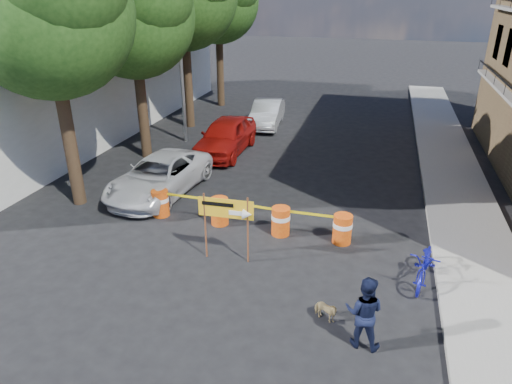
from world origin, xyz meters
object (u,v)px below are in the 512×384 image
Objects in this scene: detour_sign at (233,214)px; pedestrian at (364,312)px; barrel_far_left at (160,202)px; suv_white at (159,176)px; barrel_mid_left at (220,211)px; bicycle at (428,249)px; sedan_silver at (267,113)px; barrel_far_right at (342,228)px; sedan_red at (226,136)px; barrel_mid_right at (281,221)px; dog at (325,311)px.

pedestrian is at bearing -35.79° from detour_sign.
barrel_far_left is 1.83m from suv_white.
barrel_mid_left is 0.45× the size of bicycle.
detour_sign is 0.47× the size of sedan_silver.
sedan_red is (-5.95, 6.70, 0.33)m from barrel_far_right.
barrel_mid_right is at bearing 60.25° from detour_sign.
sedan_silver is at bearing 85.43° from suv_white.
detour_sign is at bearing -31.42° from barrel_far_left.
barrel_far_right is 8.97m from sedan_red.
barrel_mid_right is at bearing -2.48° from barrel_far_left.
barrel_mid_right is 1.43× the size of dog.
bicycle reaches higher than barrel_mid_left.
barrel_mid_left is at bearing 177.00° from bicycle.
bicycle reaches higher than detour_sign.
pedestrian is at bearing -32.47° from barrel_far_left.
sedan_red is (0.87, 4.90, 0.12)m from suv_white.
barrel_mid_left is 0.53× the size of pedestrian.
sedan_red is at bearing 107.30° from barrel_mid_left.
pedestrian is 9.72m from suv_white.
barrel_far_right is (1.87, 0.01, 0.00)m from barrel_mid_right.
barrel_far_left is 0.53× the size of pedestrian.
detour_sign is (-2.79, -1.79, 0.98)m from barrel_far_right.
barrel_mid_right is 0.22× the size of sedan_silver.
detour_sign reaches higher than dog.
detour_sign reaches higher than pedestrian.
detour_sign reaches higher than sedan_silver.
detour_sign is 1.18× the size of pedestrian.
sedan_red is at bearing 146.61° from bicycle.
detour_sign is 5.07m from bicycle.
suv_white is 1.05× the size of sedan_red.
dog is (-0.01, -3.64, -0.21)m from barrel_far_right.
barrel_mid_right is at bearing -15.29° from suv_white.
barrel_far_left is 0.46× the size of detour_sign.
barrel_far_right is 0.53× the size of pedestrian.
dog is at bearing -124.47° from bicycle.
barrel_mid_left is at bearing 178.04° from barrel_far_right.
barrel_far_right is 7.06m from suv_white.
barrel_mid_left is at bearing 176.03° from barrel_mid_right.
barrel_far_left is 6.00m from barrel_far_right.
barrel_far_left is at bearing 177.52° from barrel_mid_right.
sedan_red is (-5.94, 10.34, 0.54)m from dog.
barrel_mid_left is 0.19× the size of sedan_red.
suv_white is at bearing 74.82° from dog.
pedestrian reaches higher than sedan_silver.
barrel_mid_left is at bearing -37.27° from pedestrian.
sedan_red is 1.13× the size of sedan_silver.
sedan_red is at bearing 107.99° from detour_sign.
sedan_red is at bearing 89.54° from barrel_far_left.
barrel_far_left is 0.18× the size of suv_white.
sedan_red is 4.88m from sedan_silver.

